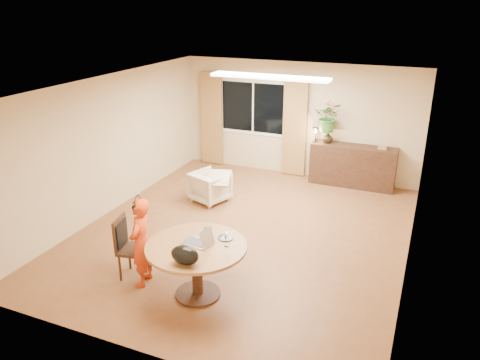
% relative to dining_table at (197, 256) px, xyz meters
% --- Properties ---
extents(floor, '(6.50, 6.50, 0.00)m').
position_rel_dining_table_xyz_m(floor, '(-0.12, 1.97, -0.62)').
color(floor, brown).
rests_on(floor, ground).
extents(ceiling, '(6.50, 6.50, 0.00)m').
position_rel_dining_table_xyz_m(ceiling, '(-0.12, 1.97, 1.98)').
color(ceiling, white).
rests_on(ceiling, wall_back).
extents(wall_back, '(5.50, 0.00, 5.50)m').
position_rel_dining_table_xyz_m(wall_back, '(-0.12, 5.22, 0.68)').
color(wall_back, tan).
rests_on(wall_back, floor).
extents(wall_left, '(0.00, 6.50, 6.50)m').
position_rel_dining_table_xyz_m(wall_left, '(-2.87, 1.97, 0.68)').
color(wall_left, tan).
rests_on(wall_left, floor).
extents(wall_right, '(0.00, 6.50, 6.50)m').
position_rel_dining_table_xyz_m(wall_right, '(2.63, 1.97, 0.68)').
color(wall_right, tan).
rests_on(wall_right, floor).
extents(window, '(1.70, 0.03, 1.30)m').
position_rel_dining_table_xyz_m(window, '(-1.22, 5.20, 0.88)').
color(window, white).
rests_on(window, wall_back).
extents(curtain_left, '(0.55, 0.08, 2.25)m').
position_rel_dining_table_xyz_m(curtain_left, '(-2.27, 5.13, 0.53)').
color(curtain_left, brown).
rests_on(curtain_left, wall_back).
extents(curtain_right, '(0.55, 0.08, 2.25)m').
position_rel_dining_table_xyz_m(curtain_right, '(-0.17, 5.13, 0.53)').
color(curtain_right, brown).
rests_on(curtain_right, wall_back).
extents(ceiling_panel, '(2.20, 0.35, 0.05)m').
position_rel_dining_table_xyz_m(ceiling_panel, '(-0.12, 3.17, 1.95)').
color(ceiling_panel, white).
rests_on(ceiling_panel, ceiling).
extents(dining_table, '(1.38, 1.38, 0.78)m').
position_rel_dining_table_xyz_m(dining_table, '(0.00, 0.00, 0.00)').
color(dining_table, brown).
rests_on(dining_table, floor).
extents(dining_chair, '(0.52, 0.49, 0.94)m').
position_rel_dining_table_xyz_m(dining_chair, '(-1.08, 0.07, -0.15)').
color(dining_chair, black).
rests_on(dining_chair, floor).
extents(child, '(0.54, 0.41, 1.33)m').
position_rel_dining_table_xyz_m(child, '(-0.86, -0.04, 0.05)').
color(child, '#B90E17').
rests_on(child, floor).
extents(laptop, '(0.42, 0.31, 0.26)m').
position_rel_dining_table_xyz_m(laptop, '(-0.03, 0.06, 0.30)').
color(laptop, '#B7B7BC').
rests_on(laptop, dining_table).
extents(tumbler, '(0.10, 0.10, 0.12)m').
position_rel_dining_table_xyz_m(tumbler, '(0.01, 0.30, 0.22)').
color(tumbler, white).
rests_on(tumbler, dining_table).
extents(wine_glass, '(0.09, 0.09, 0.20)m').
position_rel_dining_table_xyz_m(wine_glass, '(0.39, 0.15, 0.27)').
color(wine_glass, white).
rests_on(wine_glass, dining_table).
extents(pot_lid, '(0.26, 0.26, 0.04)m').
position_rel_dining_table_xyz_m(pot_lid, '(0.29, 0.33, 0.18)').
color(pot_lid, white).
rests_on(pot_lid, dining_table).
extents(handbag, '(0.40, 0.27, 0.25)m').
position_rel_dining_table_xyz_m(handbag, '(0.10, -0.47, 0.29)').
color(handbag, black).
rests_on(handbag, dining_table).
extents(armchair, '(0.86, 0.87, 0.62)m').
position_rel_dining_table_xyz_m(armchair, '(-1.28, 3.00, -0.31)').
color(armchair, beige).
rests_on(armchair, floor).
extents(throw, '(0.58, 0.65, 0.03)m').
position_rel_dining_table_xyz_m(throw, '(-1.06, 2.94, 0.02)').
color(throw, beige).
rests_on(throw, armchair).
extents(sideboard, '(1.83, 0.45, 0.92)m').
position_rel_dining_table_xyz_m(sideboard, '(1.22, 4.98, -0.16)').
color(sideboard, black).
rests_on(sideboard, floor).
extents(vase, '(0.26, 0.26, 0.25)m').
position_rel_dining_table_xyz_m(vase, '(0.63, 4.98, 0.42)').
color(vase, black).
rests_on(vase, sideboard).
extents(bouquet, '(0.66, 0.59, 0.66)m').
position_rel_dining_table_xyz_m(bouquet, '(0.62, 4.98, 0.88)').
color(bouquet, '#276425').
rests_on(bouquet, vase).
extents(book_stack, '(0.19, 0.15, 0.08)m').
position_rel_dining_table_xyz_m(book_stack, '(1.80, 4.98, 0.34)').
color(book_stack, '#92694A').
rests_on(book_stack, sideboard).
extents(desk_lamp, '(0.16, 0.16, 0.34)m').
position_rel_dining_table_xyz_m(desk_lamp, '(0.37, 4.93, 0.47)').
color(desk_lamp, black).
rests_on(desk_lamp, sideboard).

